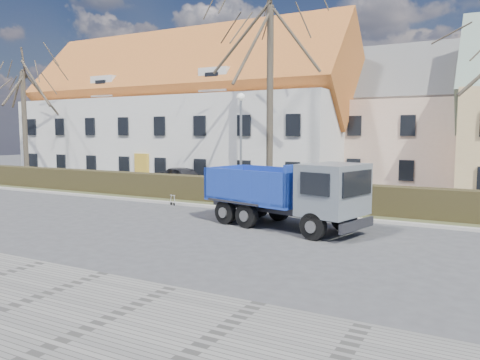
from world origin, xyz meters
The scene contains 13 objects.
ground centered at (0.00, 0.00, 0.00)m, with size 120.00×120.00×0.00m, color #3F3F41.
sidewalk_near centered at (0.00, -8.50, 0.04)m, with size 80.00×5.00×0.08m, color gray.
curb_far centered at (0.00, 4.60, 0.06)m, with size 80.00×0.30×0.12m, color #A7A19A.
grass_strip centered at (0.00, 6.20, 0.05)m, with size 80.00×3.00×0.10m, color #404527.
hedge centered at (0.00, 6.00, 0.65)m, with size 60.00×0.90×1.30m, color #2C2616.
building_white centered at (-13.00, 16.00, 4.75)m, with size 26.80×10.80×9.50m, color silver, non-canonical shape.
building_pink centered at (4.00, 20.00, 4.00)m, with size 10.80×8.80×8.00m, color beige, non-canonical shape.
tree_0 centered at (-22.00, 8.50, 4.95)m, with size 7.20×7.20×9.90m, color #3C3429, non-canonical shape.
tree_1 centered at (-2.00, 8.50, 6.33)m, with size 9.20×9.20×12.65m, color #3C3429, non-canonical shape.
dump_truck centered at (1.42, 1.91, 1.34)m, with size 6.68×2.48×2.67m, color navy, non-canonical shape.
streetlight centered at (-2.97, 7.00, 2.89)m, with size 0.45×0.45×5.78m, color gray, non-canonical shape.
cart_frame centered at (-5.62, 4.38, 0.29)m, with size 0.64×0.37×0.59m, color silver, non-canonical shape.
parked_car_a centered at (-8.95, 10.27, 0.73)m, with size 1.73×4.30×1.46m, color #222226.
Camera 1 is at (8.64, -14.67, 3.68)m, focal length 35.00 mm.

